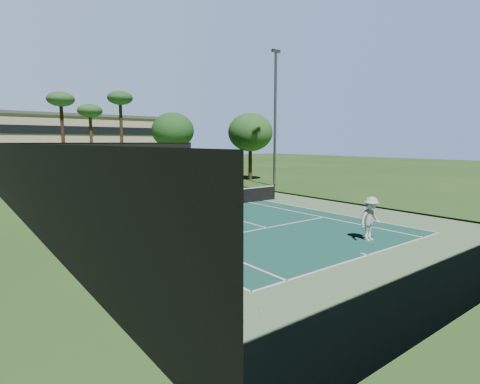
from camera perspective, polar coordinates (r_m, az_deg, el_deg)
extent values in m
plane|color=#2E5821|center=(23.03, -6.56, -2.62)|extent=(160.00, 160.00, 0.00)
cube|color=#668D62|center=(23.02, -6.56, -2.61)|extent=(18.00, 32.00, 0.01)
cube|color=#1B584D|center=(23.02, -6.56, -2.59)|extent=(10.97, 23.77, 0.01)
cube|color=white|center=(14.49, 18.95, -9.08)|extent=(10.97, 0.10, 0.01)
cube|color=white|center=(33.65, -17.10, 0.37)|extent=(10.97, 0.10, 0.01)
cube|color=white|center=(17.96, 4.13, -5.46)|extent=(8.23, 0.10, 0.01)
cube|color=white|center=(28.63, -13.21, -0.72)|extent=(8.23, 0.10, 0.01)
cube|color=white|center=(20.78, -19.64, -4.09)|extent=(0.10, 23.77, 0.01)
cube|color=white|center=(26.24, 3.74, -1.28)|extent=(0.10, 23.77, 0.01)
cube|color=white|center=(21.23, -16.12, -3.70)|extent=(0.10, 23.77, 0.01)
cube|color=white|center=(25.36, 1.42, -1.58)|extent=(0.10, 23.77, 0.01)
cube|color=white|center=(23.02, -6.56, -2.57)|extent=(0.10, 12.80, 0.01)
cube|color=white|center=(14.57, 18.45, -8.97)|extent=(0.10, 0.30, 0.01)
cube|color=white|center=(33.52, -17.01, 0.34)|extent=(0.10, 0.30, 0.01)
cylinder|color=black|center=(20.43, -22.14, -2.89)|extent=(0.10, 0.10, 1.10)
cylinder|color=black|center=(26.77, 5.22, 0.03)|extent=(0.10, 0.10, 1.10)
cube|color=black|center=(22.94, -6.58, -1.39)|extent=(12.80, 0.02, 0.92)
cube|color=white|center=(22.87, -6.59, -0.19)|extent=(12.80, 0.04, 0.07)
cube|color=white|center=(22.94, -6.58, -1.39)|extent=(0.05, 0.03, 0.92)
cube|color=black|center=(37.35, -19.46, 4.01)|extent=(18.00, 0.04, 4.00)
cube|color=black|center=(28.45, 9.10, 3.35)|extent=(0.04, 32.00, 4.00)
cube|color=black|center=(19.71, -29.64, 0.57)|extent=(0.04, 32.00, 4.00)
cube|color=black|center=(37.29, -19.60, 7.08)|extent=(18.00, 0.06, 0.06)
imported|color=silver|center=(16.47, 19.24, -3.87)|extent=(1.21, 0.73, 1.84)
sphere|color=#CAEC35|center=(9.43, 3.20, -17.85)|extent=(0.06, 0.06, 0.06)
sphere|color=#BFE032|center=(24.81, -14.46, -1.99)|extent=(0.08, 0.08, 0.08)
sphere|color=yellow|center=(25.87, -8.64, -1.44)|extent=(0.07, 0.07, 0.07)
sphere|color=#DAF036|center=(24.99, -24.84, -2.39)|extent=(0.07, 0.07, 0.07)
cube|color=#BEB39D|center=(36.23, -24.36, 1.21)|extent=(1.50, 0.45, 0.05)
cube|color=beige|center=(36.39, -24.46, 1.70)|extent=(1.50, 0.06, 0.55)
cube|color=black|center=(36.12, -25.26, 0.75)|extent=(0.06, 0.40, 0.42)
cube|color=black|center=(36.39, -23.42, 0.90)|extent=(0.06, 0.40, 0.42)
cylinder|color=black|center=(36.19, -21.98, 1.33)|extent=(0.52, 0.52, 0.90)
cylinder|color=black|center=(36.14, -22.02, 2.07)|extent=(0.56, 0.56, 0.05)
cylinder|color=#42281C|center=(44.48, -25.34, 7.16)|extent=(0.36, 0.36, 8.55)
ellipsoid|color=#2F632C|center=(44.70, -25.66, 12.64)|extent=(2.80, 2.80, 1.54)
cylinder|color=#4D3721|center=(47.29, -21.68, 6.80)|extent=(0.36, 0.36, 7.65)
ellipsoid|color=#2E5F2B|center=(47.42, -21.91, 11.42)|extent=(2.80, 2.80, 1.54)
cylinder|color=#422C1C|center=(45.22, -17.58, 7.82)|extent=(0.36, 0.36, 9.00)
ellipsoid|color=#285A29|center=(45.49, -17.82, 13.49)|extent=(2.80, 2.80, 1.54)
cylinder|color=#482C1E|center=(46.81, -10.09, 4.68)|extent=(0.40, 0.40, 3.52)
ellipsoid|color=#225621|center=(46.77, -10.20, 9.19)|extent=(5.12, 5.12, 4.35)
cylinder|color=#46311E|center=(40.65, 1.56, 4.21)|extent=(0.40, 0.40, 3.30)
ellipsoid|color=#2C6326|center=(40.59, 1.58, 9.08)|extent=(4.80, 4.80, 4.08)
cube|color=beige|center=(66.45, -27.79, 6.70)|extent=(40.00, 12.00, 8.00)
cube|color=#59595B|center=(66.57, -28.01, 10.23)|extent=(40.50, 12.50, 0.40)
cube|color=black|center=(60.52, -26.68, 5.24)|extent=(38.00, 0.15, 1.20)
cube|color=black|center=(60.53, -26.88, 8.46)|extent=(38.00, 0.15, 1.20)
cylinder|color=gray|center=(34.79, 5.36, 10.77)|extent=(0.24, 0.24, 12.00)
cube|color=gray|center=(35.65, 5.49, 20.60)|extent=(0.90, 0.25, 0.25)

